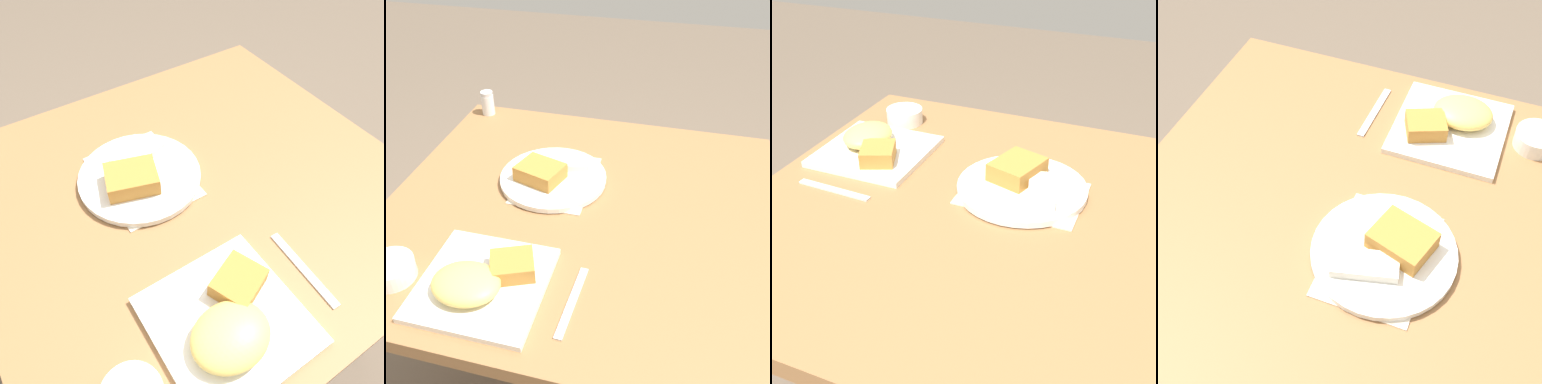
# 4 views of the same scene
# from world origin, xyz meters

# --- Properties ---
(ground_plane) EXTENTS (8.00, 8.00, 0.00)m
(ground_plane) POSITION_xyz_m (0.00, 0.00, 0.00)
(ground_plane) COLOR brown
(dining_table) EXTENTS (0.94, 0.90, 0.73)m
(dining_table) POSITION_xyz_m (0.00, 0.00, 0.64)
(dining_table) COLOR olive
(dining_table) RESTS_ON ground_plane
(menu_card) EXTENTS (0.19, 0.25, 0.00)m
(menu_card) POSITION_xyz_m (-0.09, 0.09, 0.73)
(menu_card) COLOR beige
(menu_card) RESTS_ON dining_table
(plate_square_near) EXTENTS (0.25, 0.25, 0.06)m
(plate_square_near) POSITION_xyz_m (-0.13, -0.29, 0.75)
(plate_square_near) COLOR white
(plate_square_near) RESTS_ON dining_table
(plate_oval_far) EXTENTS (0.28, 0.28, 0.05)m
(plate_oval_far) POSITION_xyz_m (-0.10, 0.09, 0.74)
(plate_oval_far) COLOR white
(plate_oval_far) RESTS_ON menu_card
(sauce_ramekin) EXTENTS (0.10, 0.10, 0.04)m
(sauce_ramekin) POSITION_xyz_m (-0.31, -0.31, 0.75)
(sauce_ramekin) COLOR white
(sauce_ramekin) RESTS_ON dining_table
(salt_shaker) EXTENTS (0.04, 0.04, 0.08)m
(salt_shaker) POSITION_xyz_m (-0.41, 0.40, 0.76)
(salt_shaker) COLOR white
(salt_shaker) RESTS_ON dining_table
(butter_knife) EXTENTS (0.02, 0.18, 0.00)m
(butter_knife) POSITION_xyz_m (0.06, -0.28, 0.73)
(butter_knife) COLOR silver
(butter_knife) RESTS_ON dining_table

